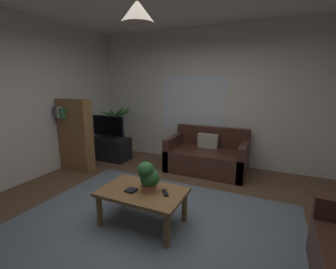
% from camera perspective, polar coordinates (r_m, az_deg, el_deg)
% --- Properties ---
extents(floor, '(5.24, 4.83, 0.02)m').
position_cam_1_polar(floor, '(3.13, -2.46, -20.46)').
color(floor, brown).
rests_on(floor, ground).
extents(rug, '(3.41, 2.66, 0.01)m').
position_cam_1_polar(rug, '(2.98, -4.36, -22.12)').
color(rug, slate).
rests_on(rug, ground).
extents(wall_back, '(5.36, 0.06, 2.79)m').
position_cam_1_polar(wall_back, '(4.92, 10.64, 9.00)').
color(wall_back, silver).
rests_on(wall_back, ground).
extents(wall_left, '(0.06, 4.83, 2.79)m').
position_cam_1_polar(wall_left, '(4.51, -34.40, 6.67)').
color(wall_left, silver).
rests_on(wall_left, ground).
extents(window_pane, '(1.40, 0.01, 1.14)m').
position_cam_1_polar(window_pane, '(5.01, 6.24, 7.49)').
color(window_pane, white).
extents(couch_under_window, '(1.50, 0.87, 0.82)m').
position_cam_1_polar(couch_under_window, '(4.61, 9.63, -5.48)').
color(couch_under_window, '#47281E').
rests_on(couch_under_window, ground).
extents(coffee_table, '(1.02, 0.64, 0.44)m').
position_cam_1_polar(coffee_table, '(2.89, -6.36, -14.88)').
color(coffee_table, olive).
rests_on(coffee_table, ground).
extents(book_on_table_0, '(0.12, 0.12, 0.02)m').
position_cam_1_polar(book_on_table_0, '(2.86, -9.10, -13.48)').
color(book_on_table_0, black).
rests_on(book_on_table_0, coffee_table).
extents(remote_on_table_0, '(0.14, 0.16, 0.02)m').
position_cam_1_polar(remote_on_table_0, '(2.77, -0.73, -14.21)').
color(remote_on_table_0, black).
rests_on(remote_on_table_0, coffee_table).
extents(potted_plant_on_table, '(0.25, 0.26, 0.37)m').
position_cam_1_polar(potted_plant_on_table, '(2.77, -4.89, -10.27)').
color(potted_plant_on_table, '#B77051').
rests_on(potted_plant_on_table, coffee_table).
extents(tv_stand, '(0.90, 0.44, 0.50)m').
position_cam_1_polar(tv_stand, '(5.36, -14.16, -3.34)').
color(tv_stand, black).
rests_on(tv_stand, ground).
extents(tv, '(0.79, 0.16, 0.49)m').
position_cam_1_polar(tv, '(5.23, -14.60, 1.89)').
color(tv, black).
rests_on(tv, tv_stand).
extents(potted_palm_corner, '(0.82, 0.88, 1.21)m').
position_cam_1_polar(potted_palm_corner, '(5.65, -12.30, 0.97)').
color(potted_palm_corner, '#B77051').
rests_on(potted_palm_corner, ground).
extents(bookshelf_corner, '(0.70, 0.31, 1.40)m').
position_cam_1_polar(bookshelf_corner, '(4.82, -21.96, -0.01)').
color(bookshelf_corner, olive).
rests_on(bookshelf_corner, ground).
extents(pendant_lamp, '(0.36, 0.36, 0.50)m').
position_cam_1_polar(pendant_lamp, '(2.66, -7.58, 27.94)').
color(pendant_lamp, black).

